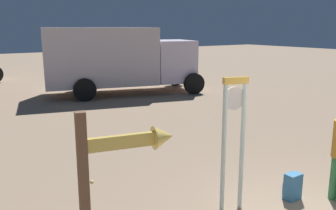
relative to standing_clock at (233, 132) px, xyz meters
name	(u,v)px	position (x,y,z in m)	size (l,w,h in m)	color
standing_clock	(233,132)	(0.00, 0.00, 0.00)	(0.41, 0.19, 2.13)	white
arrow_sign	(118,176)	(-2.31, -0.70, 0.10)	(1.02, 0.38, 2.08)	brown
backpack	(292,187)	(1.09, -0.34, -1.06)	(0.28, 0.23, 0.46)	teal
box_truck_near	(117,58)	(3.06, 10.28, 0.28)	(6.98, 4.06, 2.84)	silver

